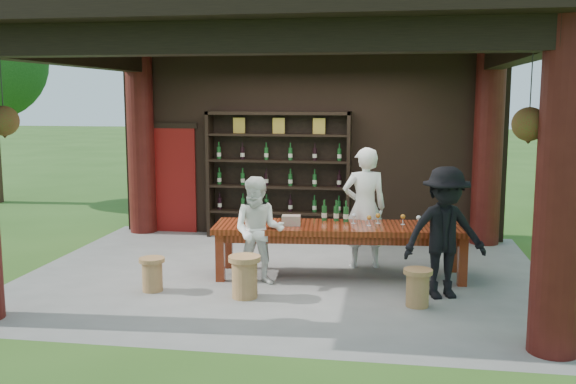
# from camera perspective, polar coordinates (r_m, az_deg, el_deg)

# --- Properties ---
(ground) EXTENTS (90.00, 90.00, 0.00)m
(ground) POSITION_cam_1_polar(r_m,az_deg,el_deg) (9.38, -0.39, -7.32)
(ground) COLOR #2D5119
(ground) RESTS_ON ground
(pavilion) EXTENTS (7.50, 6.00, 3.60)m
(pavilion) POSITION_cam_1_polar(r_m,az_deg,el_deg) (9.46, -0.05, 5.91)
(pavilion) COLOR slate
(pavilion) RESTS_ON ground
(wine_shelf) EXTENTS (2.61, 0.40, 2.30)m
(wine_shelf) POSITION_cam_1_polar(r_m,az_deg,el_deg) (11.61, -0.87, 1.52)
(wine_shelf) COLOR black
(wine_shelf) RESTS_ON ground
(tasting_table) EXTENTS (3.63, 1.24, 0.75)m
(tasting_table) POSITION_cam_1_polar(r_m,az_deg,el_deg) (9.16, 4.63, -3.64)
(tasting_table) COLOR #531D0B
(tasting_table) RESTS_ON ground
(stool_near_left) EXTENTS (0.41, 0.41, 0.55)m
(stool_near_left) POSITION_cam_1_polar(r_m,az_deg,el_deg) (8.27, -3.88, -7.43)
(stool_near_left) COLOR olive
(stool_near_left) RESTS_ON ground
(stool_near_right) EXTENTS (0.35, 0.35, 0.47)m
(stool_near_right) POSITION_cam_1_polar(r_m,az_deg,el_deg) (8.09, 11.45, -8.25)
(stool_near_right) COLOR olive
(stool_near_right) RESTS_ON ground
(stool_far_left) EXTENTS (0.34, 0.34, 0.45)m
(stool_far_left) POSITION_cam_1_polar(r_m,az_deg,el_deg) (8.73, -11.98, -7.10)
(stool_far_left) COLOR olive
(stool_far_left) RESTS_ON ground
(host) EXTENTS (0.75, 0.58, 1.82)m
(host) POSITION_cam_1_polar(r_m,az_deg,el_deg) (9.66, 6.81, -1.40)
(host) COLOR white
(host) RESTS_ON ground
(guest_woman) EXTENTS (0.75, 0.60, 1.48)m
(guest_woman) POSITION_cam_1_polar(r_m,az_deg,el_deg) (8.75, -2.64, -3.48)
(guest_woman) COLOR white
(guest_woman) RESTS_ON ground
(guest_man) EXTENTS (1.23, 0.95, 1.69)m
(guest_man) POSITION_cam_1_polar(r_m,az_deg,el_deg) (8.37, 13.77, -3.55)
(guest_man) COLOR black
(guest_man) RESTS_ON ground
(table_bottles) EXTENTS (0.40, 0.12, 0.31)m
(table_bottles) POSITION_cam_1_polar(r_m,az_deg,el_deg) (9.39, 4.24, -1.66)
(table_bottles) COLOR #194C1E
(table_bottles) RESTS_ON tasting_table
(table_glasses) EXTENTS (0.98, 0.25, 0.15)m
(table_glasses) POSITION_cam_1_polar(r_m,az_deg,el_deg) (9.22, 8.56, -2.43)
(table_glasses) COLOR silver
(table_glasses) RESTS_ON tasting_table
(napkin_basket) EXTENTS (0.28, 0.20, 0.14)m
(napkin_basket) POSITION_cam_1_polar(r_m,az_deg,el_deg) (9.08, 0.28, -2.53)
(napkin_basket) COLOR #BF6672
(napkin_basket) RESTS_ON tasting_table
(shrubs) EXTENTS (15.68, 9.18, 1.36)m
(shrubs) POSITION_cam_1_polar(r_m,az_deg,el_deg) (9.85, 15.19, -3.50)
(shrubs) COLOR #194C14
(shrubs) RESTS_ON ground
(trees) EXTENTS (20.10, 10.74, 4.80)m
(trees) POSITION_cam_1_polar(r_m,az_deg,el_deg) (10.89, 18.54, 12.32)
(trees) COLOR #3F2819
(trees) RESTS_ON ground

